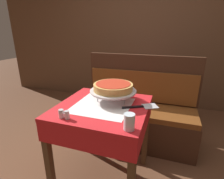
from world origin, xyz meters
name	(u,v)px	position (x,y,z in m)	size (l,w,h in m)	color
ground_plane	(104,178)	(0.00, 0.00, 0.00)	(14.00, 14.00, 0.00)	brown
dining_table_front	(103,118)	(0.00, 0.00, 0.65)	(0.72, 0.72, 0.76)	red
dining_table_rear	(140,75)	(0.05, 1.54, 0.65)	(0.75, 0.75, 0.77)	red
booth_bench	(137,117)	(0.17, 0.73, 0.32)	(1.36, 0.49, 1.06)	#3D2316
back_wall_panel	(144,38)	(0.00, 2.03, 1.20)	(6.00, 0.04, 2.40)	brown
pizza_pan_stand	(113,91)	(0.05, 0.12, 0.85)	(0.39, 0.39, 0.10)	#ADADB2
deep_dish_pizza	(113,87)	(0.05, 0.12, 0.89)	(0.33, 0.33, 0.06)	tan
pizza_server	(142,107)	(0.31, 0.07, 0.77)	(0.28, 0.19, 0.01)	#BCBCC1
water_glass_near	(129,122)	(0.29, -0.29, 0.81)	(0.07, 0.07, 0.10)	silver
salt_shaker	(61,114)	(-0.19, -0.29, 0.79)	(0.04, 0.04, 0.06)	silver
pepper_shaker	(67,115)	(-0.15, -0.29, 0.79)	(0.04, 0.04, 0.06)	silver
napkin_holder	(114,88)	(0.00, 0.32, 0.81)	(0.10, 0.05, 0.09)	#B2B2B7
condiment_caddy	(137,64)	(-0.02, 1.55, 0.82)	(0.12, 0.12, 0.18)	black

